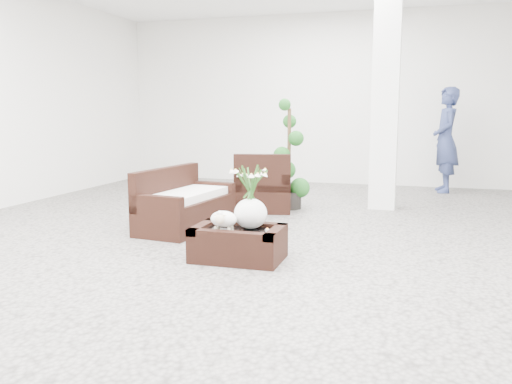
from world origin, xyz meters
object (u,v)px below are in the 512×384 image
(armchair, at_px, (263,181))
(coffee_table, at_px, (238,245))
(loveseat, at_px, (186,199))
(topiary, at_px, (289,155))

(armchair, bearing_deg, coffee_table, 87.50)
(coffee_table, bearing_deg, armchair, 100.70)
(loveseat, relative_size, topiary, 0.88)
(loveseat, height_order, topiary, topiary)
(armchair, xyz_separation_m, loveseat, (-0.60, -1.54, -0.05))
(coffee_table, xyz_separation_m, armchair, (-0.52, 2.75, 0.29))
(loveseat, bearing_deg, topiary, -20.36)
(coffee_table, height_order, topiary, topiary)
(armchair, bearing_deg, topiary, -155.49)
(coffee_table, height_order, loveseat, loveseat)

